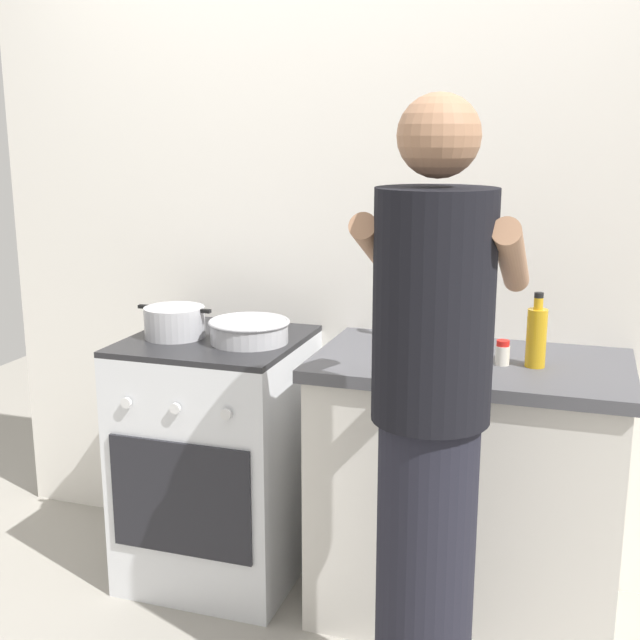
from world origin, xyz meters
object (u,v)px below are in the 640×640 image
object	(u,v)px
stove_range	(219,457)
pot	(175,322)
spice_bottle	(503,353)
mixing_bowl	(249,330)
oil_bottle	(536,336)
utensil_crock	(419,313)
person	(430,433)

from	to	relation	value
stove_range	pot	xyz separation A→B (m)	(-0.14, -0.03, 0.50)
stove_range	spice_bottle	size ratio (longest dim) A/B	11.38
spice_bottle	mixing_bowl	bearing A→B (deg)	179.09
mixing_bowl	oil_bottle	bearing A→B (deg)	-0.12
mixing_bowl	oil_bottle	xyz separation A→B (m)	(0.96, -0.00, 0.05)
pot	spice_bottle	world-z (taller)	pot
utensil_crock	spice_bottle	xyz separation A→B (m)	(0.31, -0.21, -0.06)
pot	spice_bottle	xyz separation A→B (m)	(1.14, -0.00, -0.02)
mixing_bowl	utensil_crock	bearing A→B (deg)	19.51
mixing_bowl	utensil_crock	size ratio (longest dim) A/B	0.84
spice_bottle	oil_bottle	xyz separation A→B (m)	(0.10, 0.01, 0.06)
stove_range	pot	world-z (taller)	pot
stove_range	mixing_bowl	world-z (taller)	mixing_bowl
stove_range	spice_bottle	bearing A→B (deg)	-1.82
mixing_bowl	person	size ratio (longest dim) A/B	0.17
utensil_crock	person	xyz separation A→B (m)	(0.18, -0.76, -0.14)
oil_bottle	person	bearing A→B (deg)	-111.57
pot	oil_bottle	world-z (taller)	oil_bottle
stove_range	utensil_crock	size ratio (longest dim) A/B	2.68
mixing_bowl	oil_bottle	size ratio (longest dim) A/B	1.21
spice_bottle	utensil_crock	bearing A→B (deg)	145.77
stove_range	person	distance (m)	1.13
utensil_crock	spice_bottle	size ratio (longest dim) A/B	4.25
spice_bottle	oil_bottle	distance (m)	0.12
pot	spice_bottle	size ratio (longest dim) A/B	3.54
stove_range	person	size ratio (longest dim) A/B	0.53
utensil_crock	oil_bottle	size ratio (longest dim) A/B	1.43
stove_range	pot	bearing A→B (deg)	-167.38
utensil_crock	person	world-z (taller)	person
stove_range	utensil_crock	distance (m)	0.90
person	stove_range	bearing A→B (deg)	146.37
pot	person	distance (m)	1.16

